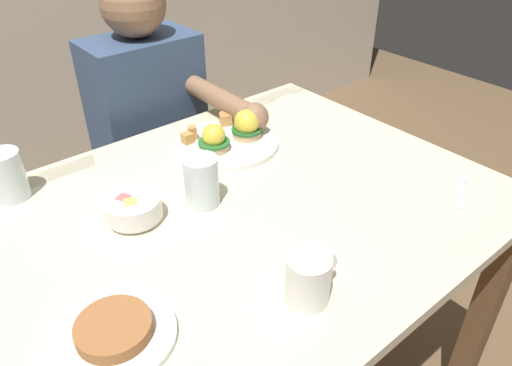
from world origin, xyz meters
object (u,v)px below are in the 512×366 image
side_plate (115,333)px  fork (462,189)px  dining_table (234,244)px  water_glass_near (8,178)px  eggs_benedict_plate (230,137)px  fruit_bowl (133,209)px  water_glass_far (202,184)px  coffee_mug (309,277)px  diner_person (155,130)px

side_plate → fork: bearing=-9.1°
dining_table → water_glass_near: size_ratio=10.26×
eggs_benedict_plate → fruit_bowl: 0.38m
eggs_benedict_plate → side_plate: eggs_benedict_plate is taller
dining_table → water_glass_far: size_ratio=10.24×
fruit_bowl → water_glass_far: (0.15, -0.04, 0.02)m
coffee_mug → water_glass_far: 0.36m
dining_table → water_glass_near: water_glass_near is taller
side_plate → eggs_benedict_plate: bearing=36.3°
fruit_bowl → water_glass_far: size_ratio=1.02×
eggs_benedict_plate → fork: eggs_benedict_plate is taller
dining_table → water_glass_near: (-0.36, 0.36, 0.16)m
water_glass_far → dining_table: bearing=-56.6°
water_glass_near → water_glass_far: (0.32, -0.30, -0.00)m
coffee_mug → side_plate: (-0.30, 0.14, -0.04)m
fork → diner_person: (-0.32, 0.89, -0.09)m
eggs_benedict_plate → diner_person: bearing=95.0°
eggs_benedict_plate → diner_person: size_ratio=0.24×
fork → side_plate: (-0.82, 0.13, 0.01)m
water_glass_near → side_plate: bearing=-90.2°
diner_person → water_glass_near: bearing=-154.3°
water_glass_far → side_plate: bearing=-146.0°
fruit_bowl → fork: bearing=-31.2°
water_glass_far → diner_person: size_ratio=0.10×
eggs_benedict_plate → side_plate: bearing=-143.7°
eggs_benedict_plate → water_glass_near: 0.55m
eggs_benedict_plate → side_plate: (-0.53, -0.39, -0.01)m
eggs_benedict_plate → fork: 0.60m
eggs_benedict_plate → side_plate: size_ratio=1.35×
eggs_benedict_plate → fork: (0.29, -0.52, -0.02)m
fork → diner_person: 0.95m
coffee_mug → side_plate: bearing=155.4°
fruit_bowl → water_glass_near: bearing=123.9°
side_plate → water_glass_far: bearing=34.0°
water_glass_near → water_glass_far: size_ratio=1.00×
dining_table → fork: 0.55m
eggs_benedict_plate → dining_table: bearing=-125.9°
fork → diner_person: diner_person is taller
side_plate → diner_person: (0.50, 0.76, -0.10)m
dining_table → water_glass_near: 0.53m
dining_table → fork: fork is taller
dining_table → fork: size_ratio=8.44×
fork → water_glass_near: bearing=141.6°
dining_table → water_glass_far: (-0.04, 0.06, 0.16)m
eggs_benedict_plate → fruit_bowl: size_ratio=2.25×
eggs_benedict_plate → water_glass_far: water_glass_far is taller
fork → diner_person: size_ratio=0.12×
fork → side_plate: bearing=170.9°
dining_table → water_glass_near: bearing=135.1°
water_glass_far → coffee_mug: bearing=-93.5°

